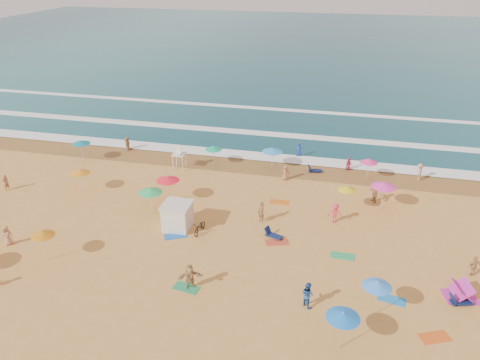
# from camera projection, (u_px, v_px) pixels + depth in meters

# --- Properties ---
(ground) EXTENTS (220.00, 220.00, 0.00)m
(ground) POSITION_uv_depth(u_px,v_px,m) (233.00, 231.00, 36.48)
(ground) COLOR gold
(ground) RESTS_ON ground
(ocean) EXTENTS (220.00, 140.00, 0.18)m
(ocean) POSITION_uv_depth(u_px,v_px,m) (320.00, 46.00, 110.11)
(ocean) COLOR #0C4756
(ocean) RESTS_ON ground
(wet_sand) EXTENTS (220.00, 220.00, 0.00)m
(wet_sand) POSITION_uv_depth(u_px,v_px,m) (263.00, 167.00, 47.44)
(wet_sand) COLOR olive
(wet_sand) RESTS_ON ground
(surf_foam) EXTENTS (200.00, 18.70, 0.05)m
(surf_foam) POSITION_uv_depth(u_px,v_px,m) (277.00, 137.00, 55.13)
(surf_foam) COLOR white
(surf_foam) RESTS_ON ground
(cabana) EXTENTS (2.00, 2.00, 2.00)m
(cabana) POSITION_uv_depth(u_px,v_px,m) (178.00, 217.00, 36.51)
(cabana) COLOR silver
(cabana) RESTS_ON ground
(cabana_roof) EXTENTS (2.20, 2.20, 0.12)m
(cabana_roof) POSITION_uv_depth(u_px,v_px,m) (177.00, 205.00, 36.05)
(cabana_roof) COLOR silver
(cabana_roof) RESTS_ON cabana
(bicycle) EXTENTS (0.88, 1.91, 0.97)m
(bicycle) POSITION_uv_depth(u_px,v_px,m) (200.00, 227.00, 36.08)
(bicycle) COLOR black
(bicycle) RESTS_ON ground
(lifeguard_stand) EXTENTS (1.20, 1.20, 2.10)m
(lifeguard_stand) POSITION_uv_depth(u_px,v_px,m) (179.00, 159.00, 46.71)
(lifeguard_stand) COLOR white
(lifeguard_stand) RESTS_ON ground
(beach_umbrellas) EXTENTS (59.35, 24.80, 0.77)m
(beach_umbrellas) POSITION_uv_depth(u_px,v_px,m) (228.00, 196.00, 37.32)
(beach_umbrellas) COLOR #F53685
(beach_umbrellas) RESTS_ON ground
(loungers) EXTENTS (62.21, 23.57, 0.34)m
(loungers) POSITION_uv_depth(u_px,v_px,m) (313.00, 261.00, 32.63)
(loungers) COLOR #101552
(loungers) RESTS_ON ground
(towels) EXTENTS (41.48, 24.20, 0.03)m
(towels) POSITION_uv_depth(u_px,v_px,m) (280.00, 252.00, 33.86)
(towels) COLOR #B1162C
(towels) RESTS_ON ground
(beachgoers) EXTENTS (39.60, 27.49, 2.02)m
(beachgoers) POSITION_uv_depth(u_px,v_px,m) (258.00, 207.00, 38.39)
(beachgoers) COLOR #AA774E
(beachgoers) RESTS_ON ground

